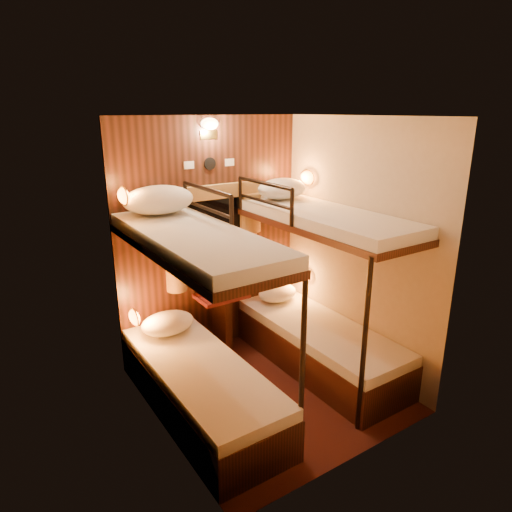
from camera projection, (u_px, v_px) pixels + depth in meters
floor at (268, 389)px, 4.18m from camera, size 2.10×2.10×0.00m
ceiling at (271, 116)px, 3.44m from camera, size 2.10×2.10×0.00m
wall_back at (210, 238)px, 4.65m from camera, size 2.40×0.00×2.40m
wall_front at (362, 310)px, 2.98m from camera, size 2.40×0.00×2.40m
wall_left at (156, 291)px, 3.29m from camera, size 0.00×2.40×2.40m
wall_right at (356, 247)px, 4.34m from camera, size 0.00×2.40×2.40m
back_panel at (211, 238)px, 4.63m from camera, size 2.00×0.03×2.40m
bunk_left at (199, 352)px, 3.72m from camera, size 0.72×1.90×1.82m
bunk_right at (320, 315)px, 4.40m from camera, size 0.72×1.90×1.82m
window at (213, 241)px, 4.62m from camera, size 1.00×0.12×0.79m
curtains at (214, 233)px, 4.56m from camera, size 1.10×0.22×1.00m
back_fixtures at (210, 132)px, 4.29m from camera, size 0.54×0.09×0.48m
reading_lamps at (228, 242)px, 4.36m from camera, size 2.00×0.20×1.25m
table at (222, 315)px, 4.73m from camera, size 0.50×0.34×0.66m
bottle_left at (213, 286)px, 4.59m from camera, size 0.07×0.07×0.24m
bottle_right at (223, 283)px, 4.64m from camera, size 0.07×0.07×0.25m
sachet_a at (227, 293)px, 4.68m from camera, size 0.10×0.08×0.01m
sachet_b at (231, 288)px, 4.80m from camera, size 0.10×0.09×0.01m
pillow_lower_left at (168, 323)px, 4.24m from camera, size 0.50×0.36×0.20m
pillow_lower_right at (277, 293)px, 4.96m from camera, size 0.45×0.32×0.18m
pillow_upper_left at (158, 200)px, 3.90m from camera, size 0.62×0.44×0.24m
pillow_upper_right at (282, 189)px, 4.57m from camera, size 0.53×0.38×0.21m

